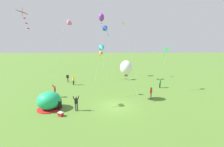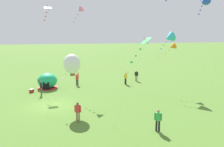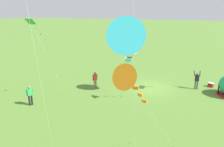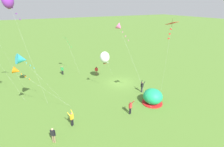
{
  "view_description": "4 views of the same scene",
  "coord_description": "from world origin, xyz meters",
  "px_view_note": "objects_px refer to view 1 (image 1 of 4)",
  "views": [
    {
      "loc": [
        -1.06,
        -17.58,
        7.35
      ],
      "look_at": [
        -0.37,
        1.52,
        3.84
      ],
      "focal_mm": 24.0,
      "sensor_mm": 36.0,
      "label": 1
    },
    {
      "loc": [
        22.73,
        0.71,
        7.32
      ],
      "look_at": [
        2.91,
        5.81,
        3.64
      ],
      "focal_mm": 35.0,
      "sensor_mm": 36.0,
      "label": 2
    },
    {
      "loc": [
        -4.23,
        21.36,
        7.85
      ],
      "look_at": [
        3.03,
        2.86,
        1.97
      ],
      "focal_mm": 35.0,
      "sensor_mm": 36.0,
      "label": 3
    },
    {
      "loc": [
        -23.83,
        14.08,
        12.88
      ],
      "look_at": [
        -0.71,
        1.96,
        2.36
      ],
      "focal_mm": 28.0,
      "sensor_mm": 36.0,
      "label": 4
    }
  ],
  "objects_px": {
    "kite_purple": "(101,17)",
    "kite_cyan": "(102,48)",
    "person_far_back": "(55,91)",
    "kite_white": "(126,68)",
    "person_with_toddler": "(73,80)",
    "cooler_box": "(61,114)",
    "kite_pink": "(68,24)",
    "person_arms_raised": "(76,103)",
    "kite_green": "(166,51)",
    "person_strolling": "(160,83)",
    "kite_yellow": "(124,25)",
    "person_watching_sky": "(68,78)",
    "person_center_field": "(151,93)",
    "kite_red": "(23,15)",
    "popup_tent": "(49,101)",
    "kite_blue": "(106,29)",
    "kite_orange": "(101,54)"
  },
  "relations": [
    {
      "from": "kite_red",
      "to": "kite_green",
      "type": "height_order",
      "value": "kite_red"
    },
    {
      "from": "popup_tent",
      "to": "person_center_field",
      "type": "height_order",
      "value": "popup_tent"
    },
    {
      "from": "kite_pink",
      "to": "kite_yellow",
      "type": "bearing_deg",
      "value": 55.88
    },
    {
      "from": "kite_green",
      "to": "kite_red",
      "type": "bearing_deg",
      "value": -160.09
    },
    {
      "from": "kite_yellow",
      "to": "kite_cyan",
      "type": "relative_size",
      "value": 1.67
    },
    {
      "from": "person_arms_raised",
      "to": "kite_green",
      "type": "bearing_deg",
      "value": 30.8
    },
    {
      "from": "person_center_field",
      "to": "kite_cyan",
      "type": "xyz_separation_m",
      "value": [
        -7.15,
        12.09,
        5.92
      ]
    },
    {
      "from": "cooler_box",
      "to": "person_far_back",
      "type": "height_order",
      "value": "person_far_back"
    },
    {
      "from": "person_strolling",
      "to": "kite_white",
      "type": "bearing_deg",
      "value": -139.74
    },
    {
      "from": "person_watching_sky",
      "to": "kite_pink",
      "type": "xyz_separation_m",
      "value": [
        2.83,
        -8.93,
        9.4
      ]
    },
    {
      "from": "kite_pink",
      "to": "kite_red",
      "type": "relative_size",
      "value": 0.95
    },
    {
      "from": "kite_purple",
      "to": "kite_cyan",
      "type": "relative_size",
      "value": 1.82
    },
    {
      "from": "person_with_toddler",
      "to": "kite_white",
      "type": "xyz_separation_m",
      "value": [
        8.98,
        -8.39,
        3.5
      ]
    },
    {
      "from": "cooler_box",
      "to": "kite_cyan",
      "type": "relative_size",
      "value": 0.08
    },
    {
      "from": "person_center_field",
      "to": "kite_red",
      "type": "distance_m",
      "value": 18.18
    },
    {
      "from": "person_with_toddler",
      "to": "person_far_back",
      "type": "relative_size",
      "value": 1.0
    },
    {
      "from": "person_with_toddler",
      "to": "person_far_back",
      "type": "distance_m",
      "value": 7.12
    },
    {
      "from": "kite_red",
      "to": "kite_yellow",
      "type": "bearing_deg",
      "value": 53.81
    },
    {
      "from": "popup_tent",
      "to": "person_center_field",
      "type": "xyz_separation_m",
      "value": [
        12.97,
        2.87,
        -0.03
      ]
    },
    {
      "from": "kite_white",
      "to": "person_with_toddler",
      "type": "bearing_deg",
      "value": 136.96
    },
    {
      "from": "cooler_box",
      "to": "person_far_back",
      "type": "distance_m",
      "value": 6.62
    },
    {
      "from": "popup_tent",
      "to": "kite_yellow",
      "type": "xyz_separation_m",
      "value": [
        10.83,
        18.26,
        10.98
      ]
    },
    {
      "from": "person_far_back",
      "to": "kite_white",
      "type": "relative_size",
      "value": 0.35
    },
    {
      "from": "person_arms_raised",
      "to": "person_strolling",
      "type": "distance_m",
      "value": 15.95
    },
    {
      "from": "kite_purple",
      "to": "person_center_field",
      "type": "bearing_deg",
      "value": -59.64
    },
    {
      "from": "kite_blue",
      "to": "kite_green",
      "type": "xyz_separation_m",
      "value": [
        9.69,
        -11.74,
        -4.72
      ]
    },
    {
      "from": "person_arms_raised",
      "to": "kite_yellow",
      "type": "bearing_deg",
      "value": 68.26
    },
    {
      "from": "person_with_toddler",
      "to": "person_strolling",
      "type": "distance_m",
      "value": 16.07
    },
    {
      "from": "cooler_box",
      "to": "kite_white",
      "type": "height_order",
      "value": "kite_white"
    },
    {
      "from": "cooler_box",
      "to": "kite_blue",
      "type": "bearing_deg",
      "value": 76.85
    },
    {
      "from": "person_far_back",
      "to": "kite_red",
      "type": "bearing_deg",
      "value": -112.01
    },
    {
      "from": "kite_white",
      "to": "kite_purple",
      "type": "relative_size",
      "value": 0.39
    },
    {
      "from": "kite_pink",
      "to": "kite_red",
      "type": "height_order",
      "value": "kite_red"
    },
    {
      "from": "person_far_back",
      "to": "kite_cyan",
      "type": "bearing_deg",
      "value": 58.88
    },
    {
      "from": "person_arms_raised",
      "to": "kite_orange",
      "type": "distance_m",
      "value": 17.19
    },
    {
      "from": "kite_white",
      "to": "kite_green",
      "type": "bearing_deg",
      "value": 32.14
    },
    {
      "from": "person_watching_sky",
      "to": "kite_white",
      "type": "xyz_separation_m",
      "value": [
        10.67,
        -10.73,
        3.54
      ]
    },
    {
      "from": "cooler_box",
      "to": "person_strolling",
      "type": "distance_m",
      "value": 17.87
    },
    {
      "from": "person_strolling",
      "to": "kite_yellow",
      "type": "relative_size",
      "value": 0.13
    },
    {
      "from": "cooler_box",
      "to": "kite_pink",
      "type": "bearing_deg",
      "value": 92.66
    },
    {
      "from": "kite_white",
      "to": "kite_green",
      "type": "xyz_separation_m",
      "value": [
        7.01,
        4.41,
        2.02
      ]
    },
    {
      "from": "popup_tent",
      "to": "cooler_box",
      "type": "bearing_deg",
      "value": -46.15
    },
    {
      "from": "person_watching_sky",
      "to": "person_far_back",
      "type": "xyz_separation_m",
      "value": [
        0.55,
        -9.37,
        0.03
      ]
    },
    {
      "from": "kite_white",
      "to": "person_strolling",
      "type": "bearing_deg",
      "value": 40.26
    },
    {
      "from": "person_strolling",
      "to": "kite_cyan",
      "type": "height_order",
      "value": "kite_cyan"
    },
    {
      "from": "person_watching_sky",
      "to": "person_far_back",
      "type": "bearing_deg",
      "value": -86.61
    },
    {
      "from": "person_far_back",
      "to": "kite_purple",
      "type": "relative_size",
      "value": 0.14
    },
    {
      "from": "person_strolling",
      "to": "person_with_toddler",
      "type": "bearing_deg",
      "value": 170.84
    },
    {
      "from": "person_watching_sky",
      "to": "person_center_field",
      "type": "distance_m",
      "value": 17.77
    },
    {
      "from": "cooler_box",
      "to": "person_arms_raised",
      "type": "xyz_separation_m",
      "value": [
        1.44,
        1.27,
        0.78
      ]
    }
  ]
}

